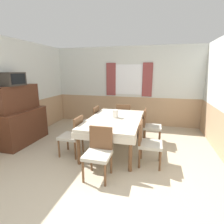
% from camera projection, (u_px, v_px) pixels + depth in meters
% --- Properties ---
extents(ground_plane, '(16.00, 16.00, 0.00)m').
position_uv_depth(ground_plane, '(69.00, 211.00, 2.32)').
color(ground_plane, tan).
extents(wall_back, '(5.26, 0.10, 2.60)m').
position_uv_depth(wall_back, '(126.00, 86.00, 5.94)').
color(wall_back, silver).
rests_on(wall_back, ground_plane).
extents(wall_left, '(0.05, 4.53, 2.60)m').
position_uv_depth(wall_left, '(19.00, 91.00, 4.57)').
color(wall_left, silver).
rests_on(wall_left, ground_plane).
extents(dining_table, '(1.21, 1.98, 0.74)m').
position_uv_depth(dining_table, '(115.00, 123.00, 4.07)').
color(dining_table, beige).
rests_on(dining_table, ground_plane).
extents(chair_head_near, '(0.44, 0.44, 0.87)m').
position_uv_depth(chair_head_near, '(99.00, 151.00, 3.00)').
color(chair_head_near, brown).
rests_on(chair_head_near, ground_plane).
extents(chair_right_near, '(0.44, 0.44, 0.87)m').
position_uv_depth(chair_right_near, '(147.00, 142.00, 3.39)').
color(chair_right_near, brown).
rests_on(chair_right_near, ground_plane).
extents(chair_right_far, '(0.44, 0.44, 0.87)m').
position_uv_depth(chair_right_far, '(150.00, 125.00, 4.44)').
color(chair_right_far, brown).
rests_on(chair_right_far, ground_plane).
extents(chair_head_window, '(0.44, 0.44, 0.87)m').
position_uv_depth(chair_head_window, '(124.00, 117.00, 5.21)').
color(chair_head_window, brown).
rests_on(chair_head_window, ground_plane).
extents(chair_left_far, '(0.44, 0.44, 0.87)m').
position_uv_depth(chair_left_far, '(92.00, 121.00, 4.82)').
color(chair_left_far, brown).
rests_on(chair_left_far, ground_plane).
extents(chair_left_near, '(0.44, 0.44, 0.87)m').
position_uv_depth(chair_left_near, '(73.00, 134.00, 3.77)').
color(chair_left_near, brown).
rests_on(chair_left_near, ground_plane).
extents(sideboard, '(0.46, 1.33, 1.48)m').
position_uv_depth(sideboard, '(23.00, 119.00, 4.41)').
color(sideboard, '#4C2819').
rests_on(sideboard, ground_plane).
extents(tv, '(0.29, 0.52, 0.31)m').
position_uv_depth(tv, '(13.00, 79.00, 4.04)').
color(tv, '#2D2823').
rests_on(tv, sideboard).
extents(vase, '(0.14, 0.14, 0.19)m').
position_uv_depth(vase, '(115.00, 114.00, 4.09)').
color(vase, silver).
rests_on(vase, dining_table).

